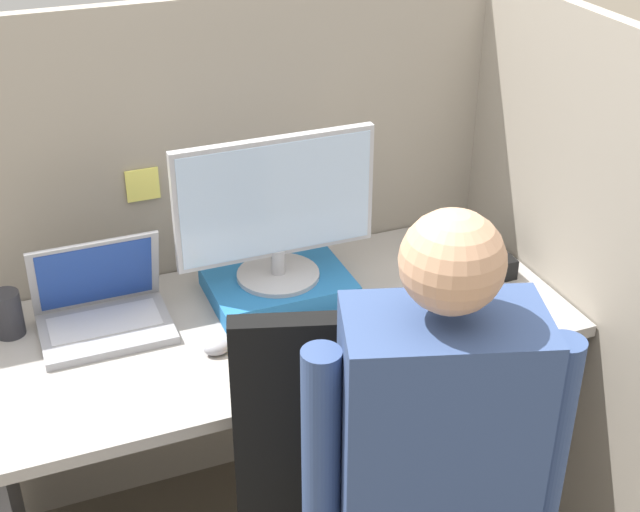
# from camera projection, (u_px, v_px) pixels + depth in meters

# --- Properties ---
(cubicle_panel_back) EXTENTS (1.93, 0.05, 1.43)m
(cubicle_panel_back) POSITION_uv_depth(u_px,v_px,m) (234.00, 257.00, 2.46)
(cubicle_panel_back) COLOR gray
(cubicle_panel_back) RESTS_ON ground
(cubicle_panel_right) EXTENTS (0.04, 1.26, 1.43)m
(cubicle_panel_right) POSITION_uv_depth(u_px,v_px,m) (545.00, 275.00, 2.37)
(cubicle_panel_right) COLOR gray
(cubicle_panel_right) RESTS_ON ground
(desk) EXTENTS (1.43, 0.63, 0.72)m
(desk) POSITION_uv_depth(u_px,v_px,m) (277.00, 377.00, 2.27)
(desk) COLOR #9E9993
(desk) RESTS_ON ground
(paper_box) EXTENTS (0.35, 0.26, 0.05)m
(paper_box) POSITION_uv_depth(u_px,v_px,m) (278.00, 285.00, 2.28)
(paper_box) COLOR #236BAD
(paper_box) RESTS_ON desk
(monitor) EXTENTS (0.51, 0.21, 0.38)m
(monitor) POSITION_uv_depth(u_px,v_px,m) (276.00, 208.00, 2.17)
(monitor) COLOR #B2B2B7
(monitor) RESTS_ON paper_box
(laptop) EXTENTS (0.31, 0.23, 0.23)m
(laptop) POSITION_uv_depth(u_px,v_px,m) (103.00, 312.00, 2.13)
(laptop) COLOR #99999E
(laptop) RESTS_ON desk
(mouse) EXTENTS (0.06, 0.04, 0.03)m
(mouse) POSITION_uv_depth(u_px,v_px,m) (217.00, 348.00, 2.05)
(mouse) COLOR gray
(mouse) RESTS_ON desk
(stapler) EXTENTS (0.05, 0.15, 0.06)m
(stapler) POSITION_uv_depth(u_px,v_px,m) (495.00, 259.00, 2.39)
(stapler) COLOR black
(stapler) RESTS_ON desk
(carrot_toy) EXTENTS (0.04, 0.14, 0.04)m
(carrot_toy) POSITION_uv_depth(u_px,v_px,m) (252.00, 359.00, 2.01)
(carrot_toy) COLOR orange
(carrot_toy) RESTS_ON desk
(person) EXTENTS (0.46, 0.50, 1.32)m
(person) POSITION_uv_depth(u_px,v_px,m) (456.00, 507.00, 1.58)
(person) COLOR brown
(person) RESTS_ON ground
(pen_cup) EXTENTS (0.07, 0.07, 0.11)m
(pen_cup) POSITION_uv_depth(u_px,v_px,m) (7.00, 314.00, 2.10)
(pen_cup) COLOR #28282D
(pen_cup) RESTS_ON desk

